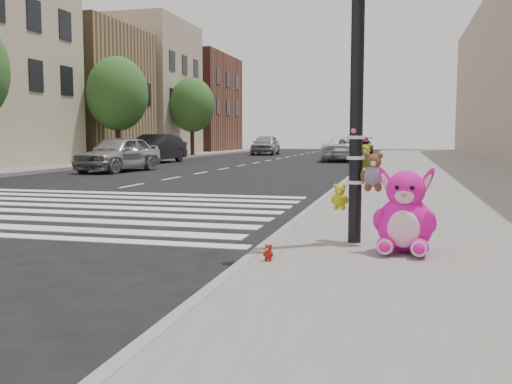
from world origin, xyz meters
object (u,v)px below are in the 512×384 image
(red_teddy, at_px, (268,252))
(car_dark_far, at_px, (155,149))
(car_white_near, at_px, (342,149))
(signal_pole, at_px, (359,109))
(car_silver_far, at_px, (119,154))
(pink_bunny, at_px, (405,217))

(red_teddy, xyz_separation_m, car_dark_far, (-11.60, 23.04, 0.55))
(car_white_near, bearing_deg, signal_pole, 90.68)
(car_silver_far, xyz_separation_m, car_white_near, (7.96, 12.19, -0.03))
(car_white_near, bearing_deg, pink_bunny, 91.76)
(car_dark_far, bearing_deg, signal_pole, -57.06)
(red_teddy, distance_m, car_silver_far, 18.46)
(signal_pole, bearing_deg, car_silver_far, 126.91)
(signal_pole, height_order, car_dark_far, signal_pole)
(red_teddy, xyz_separation_m, car_white_near, (-1.93, 27.77, 0.47))
(car_silver_far, distance_m, car_white_near, 14.56)
(car_silver_far, relative_size, car_dark_far, 0.91)
(pink_bunny, height_order, red_teddy, pink_bunny)
(pink_bunny, relative_size, car_white_near, 0.20)
(pink_bunny, bearing_deg, car_dark_far, 124.92)
(signal_pole, distance_m, car_dark_far, 25.06)
(car_silver_far, bearing_deg, car_dark_far, 110.35)
(car_dark_far, bearing_deg, red_teddy, -60.11)
(red_teddy, height_order, car_silver_far, car_silver_far)
(pink_bunny, distance_m, car_silver_far, 18.60)
(car_dark_far, bearing_deg, car_white_near, 29.25)
(car_dark_far, height_order, car_white_near, car_dark_far)
(signal_pole, xyz_separation_m, car_dark_far, (-12.43, 21.73, -1.01))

